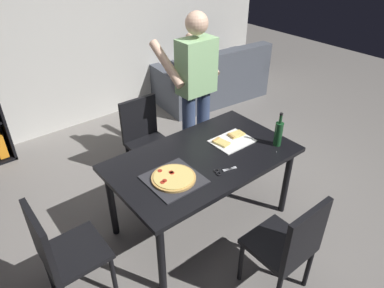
# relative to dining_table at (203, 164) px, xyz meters

# --- Properties ---
(ground_plane) EXTENTS (12.00, 12.00, 0.00)m
(ground_plane) POSITION_rel_dining_table_xyz_m (0.00, 0.00, -0.67)
(ground_plane) COLOR gray
(back_wall) EXTENTS (6.40, 0.10, 2.80)m
(back_wall) POSITION_rel_dining_table_xyz_m (0.00, 2.60, 0.73)
(back_wall) COLOR silver
(back_wall) RESTS_ON ground_plane
(dining_table) EXTENTS (1.59, 0.92, 0.75)m
(dining_table) POSITION_rel_dining_table_xyz_m (0.00, 0.00, 0.00)
(dining_table) COLOR black
(dining_table) RESTS_ON ground_plane
(chair_near_camera) EXTENTS (0.42, 0.42, 0.90)m
(chair_near_camera) POSITION_rel_dining_table_xyz_m (-0.00, -0.95, -0.16)
(chair_near_camera) COLOR black
(chair_near_camera) RESTS_ON ground_plane
(chair_far_side) EXTENTS (0.42, 0.42, 0.90)m
(chair_far_side) POSITION_rel_dining_table_xyz_m (0.00, 0.95, -0.16)
(chair_far_side) COLOR black
(chair_far_side) RESTS_ON ground_plane
(chair_left_end) EXTENTS (0.42, 0.42, 0.90)m
(chair_left_end) POSITION_rel_dining_table_xyz_m (-1.28, 0.00, -0.16)
(chair_left_end) COLOR black
(chair_left_end) RESTS_ON ground_plane
(couch) EXTENTS (1.77, 1.01, 0.85)m
(couch) POSITION_rel_dining_table_xyz_m (1.89, 1.99, -0.37)
(couch) COLOR #4C515B
(couch) RESTS_ON ground_plane
(person_serving_pizza) EXTENTS (0.55, 0.54, 1.75)m
(person_serving_pizza) POSITION_rel_dining_table_xyz_m (0.51, 0.73, 0.32)
(person_serving_pizza) COLOR #38476B
(person_serving_pizza) RESTS_ON ground_plane
(pepperoni_pizza_on_tray) EXTENTS (0.40, 0.40, 0.04)m
(pepperoni_pizza_on_tray) POSITION_rel_dining_table_xyz_m (-0.38, -0.10, 0.09)
(pepperoni_pizza_on_tray) COLOR #2D2D33
(pepperoni_pizza_on_tray) RESTS_ON dining_table
(pizza_slices_on_towel) EXTENTS (0.36, 0.28, 0.03)m
(pizza_slices_on_towel) POSITION_rel_dining_table_xyz_m (0.35, 0.03, 0.09)
(pizza_slices_on_towel) COLOR white
(pizza_slices_on_towel) RESTS_ON dining_table
(wine_bottle) EXTENTS (0.07, 0.07, 0.32)m
(wine_bottle) POSITION_rel_dining_table_xyz_m (0.63, -0.27, 0.20)
(wine_bottle) COLOR #194723
(wine_bottle) RESTS_ON dining_table
(kitchen_scissors) EXTENTS (0.20, 0.10, 0.01)m
(kitchen_scissors) POSITION_rel_dining_table_xyz_m (-0.02, -0.26, 0.08)
(kitchen_scissors) COLOR silver
(kitchen_scissors) RESTS_ON dining_table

